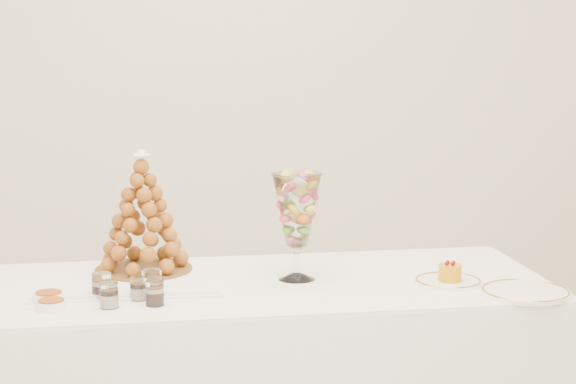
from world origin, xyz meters
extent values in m
cube|color=silver|center=(0.00, 2.00, 1.40)|extent=(4.50, 0.04, 2.80)
cube|color=white|center=(-0.01, 0.29, 0.68)|extent=(1.80, 0.74, 0.01)
cube|color=white|center=(-0.38, 0.35, 0.69)|extent=(0.54, 0.41, 0.02)
cylinder|color=white|center=(0.13, 0.31, 0.69)|extent=(0.12, 0.12, 0.02)
cylinder|color=white|center=(0.13, 0.31, 0.74)|extent=(0.02, 0.02, 0.08)
sphere|color=white|center=(0.13, 0.31, 0.78)|extent=(0.04, 0.04, 0.04)
cylinder|color=white|center=(0.57, 0.20, 0.69)|extent=(0.20, 0.20, 0.01)
cylinder|color=white|center=(0.76, 0.05, 0.69)|extent=(0.26, 0.26, 0.01)
cylinder|color=white|center=(-0.46, 0.17, 0.72)|extent=(0.06, 0.06, 0.07)
cylinder|color=white|center=(-0.35, 0.15, 0.72)|extent=(0.06, 0.06, 0.07)
cylinder|color=white|center=(-0.31, 0.18, 0.72)|extent=(0.07, 0.07, 0.08)
cylinder|color=white|center=(-0.43, 0.08, 0.72)|extent=(0.05, 0.05, 0.07)
cylinder|color=white|center=(-0.31, 0.09, 0.72)|extent=(0.06, 0.06, 0.07)
cylinder|color=white|center=(-0.60, 0.16, 0.70)|extent=(0.08, 0.08, 0.03)
cylinder|color=white|center=(-0.59, 0.08, 0.70)|extent=(0.08, 0.08, 0.02)
cylinder|color=brown|center=(-0.34, 0.43, 0.70)|extent=(0.30, 0.30, 0.01)
cone|color=brown|center=(-0.34, 0.43, 0.89)|extent=(0.29, 0.29, 0.36)
sphere|color=white|center=(-0.34, 0.43, 1.06)|extent=(0.04, 0.04, 0.04)
cylinder|color=#C48709|center=(0.58, 0.19, 0.72)|extent=(0.07, 0.07, 0.05)
sphere|color=#7F0604|center=(0.59, 0.19, 0.75)|extent=(0.01, 0.01, 0.01)
sphere|color=#7F0604|center=(0.57, 0.20, 0.75)|extent=(0.01, 0.01, 0.01)
sphere|color=#7F0604|center=(0.56, 0.18, 0.75)|extent=(0.01, 0.01, 0.01)
sphere|color=#7F0604|center=(0.58, 0.18, 0.75)|extent=(0.01, 0.01, 0.01)
camera|label=1|loc=(-0.32, -2.52, 1.43)|focal=60.00mm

